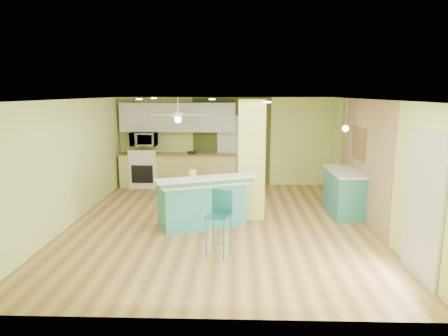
{
  "coord_description": "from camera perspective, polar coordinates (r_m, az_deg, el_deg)",
  "views": [
    {
      "loc": [
        0.33,
        -7.79,
        2.64
      ],
      "look_at": [
        0.08,
        0.4,
        1.08
      ],
      "focal_mm": 32.0,
      "sensor_mm": 36.0,
      "label": 1
    }
  ],
  "objects": [
    {
      "name": "french_door",
      "position": [
        6.29,
        26.59,
        -4.99
      ],
      "size": [
        0.04,
        1.08,
        2.1
      ],
      "primitive_type": "cube",
      "color": "silver",
      "rests_on": "floor"
    },
    {
      "name": "bar_stool",
      "position": [
        6.5,
        -0.56,
        -6.35
      ],
      "size": [
        0.46,
        0.46,
        1.08
      ],
      "rotation": [
        0.0,
        0.0,
        -0.34
      ],
      "color": "#1C717F",
      "rests_on": "floor"
    },
    {
      "name": "column",
      "position": [
        8.41,
        3.92,
        1.26
      ],
      "size": [
        0.55,
        0.55,
        2.5
      ],
      "primitive_type": "cube",
      "color": "#D2DA65",
      "rests_on": "floor"
    },
    {
      "name": "canister",
      "position": [
        8.16,
        -4.5,
        -0.88
      ],
      "size": [
        0.16,
        0.16,
        0.16
      ],
      "primitive_type": "cylinder",
      "color": "yellow",
      "rests_on": "peninsula"
    },
    {
      "name": "ceiling_fan",
      "position": [
        9.91,
        -6.59,
        7.48
      ],
      "size": [
        1.41,
        1.41,
        0.61
      ],
      "color": "white",
      "rests_on": "ceiling"
    },
    {
      "name": "stove",
      "position": [
        11.49,
        -11.25,
        -0.35
      ],
      "size": [
        0.76,
        0.66,
        1.08
      ],
      "color": "white",
      "rests_on": "floor"
    },
    {
      "name": "pendant_lamp",
      "position": [
        8.88,
        16.98,
        5.45
      ],
      "size": [
        0.14,
        0.14,
        0.69
      ],
      "color": "silver",
      "rests_on": "ceiling"
    },
    {
      "name": "interior_door",
      "position": [
        11.37,
        1.09,
        2.5
      ],
      "size": [
        0.82,
        0.05,
        2.0
      ],
      "primitive_type": "cube",
      "color": "silver",
      "rests_on": "floor"
    },
    {
      "name": "wall_left",
      "position": [
        8.59,
        -21.12,
        0.76
      ],
      "size": [
        0.01,
        7.0,
        2.5
      ],
      "primitive_type": "cube",
      "color": "#D0E379",
      "rests_on": "floor"
    },
    {
      "name": "floor",
      "position": [
        8.23,
        -0.64,
        -7.94
      ],
      "size": [
        6.0,
        7.0,
        0.01
      ],
      "primitive_type": "cube",
      "color": "olive",
      "rests_on": "ground"
    },
    {
      "name": "fruit_bowl",
      "position": [
        11.16,
        -4.63,
        2.19
      ],
      "size": [
        0.32,
        0.32,
        0.07
      ],
      "primitive_type": "imported",
      "rotation": [
        0.0,
        0.0,
        -0.13
      ],
      "color": "#382617",
      "rests_on": "kitchen_run"
    },
    {
      "name": "wall_decor",
      "position": [
        9.05,
        18.71,
        3.31
      ],
      "size": [
        0.03,
        0.9,
        0.7
      ],
      "primitive_type": "cube",
      "color": "brown",
      "rests_on": "wood_panel"
    },
    {
      "name": "olive_accent",
      "position": [
        11.36,
        1.1,
        3.77
      ],
      "size": [
        2.2,
        0.02,
        2.5
      ],
      "primitive_type": "cube",
      "color": "#40481D",
      "rests_on": "floor"
    },
    {
      "name": "wall_front",
      "position": [
        4.52,
        -2.55,
        -7.12
      ],
      "size": [
        6.0,
        0.01,
        2.5
      ],
      "primitive_type": "cube",
      "color": "#D0E379",
      "rests_on": "floor"
    },
    {
      "name": "wall_right",
      "position": [
        8.35,
        20.41,
        0.54
      ],
      "size": [
        0.01,
        7.0,
        2.5
      ],
      "primitive_type": "cube",
      "color": "#D0E379",
      "rests_on": "floor"
    },
    {
      "name": "microwave",
      "position": [
        11.36,
        -11.4,
        4.07
      ],
      "size": [
        0.7,
        0.48,
        0.39
      ],
      "primitive_type": "imported",
      "color": "silver",
      "rests_on": "wall_back"
    },
    {
      "name": "side_counter",
      "position": [
        9.16,
        16.73,
        -3.3
      ],
      "size": [
        0.63,
        1.49,
        0.96
      ],
      "color": "teal",
      "rests_on": "floor"
    },
    {
      "name": "peninsula",
      "position": [
        8.03,
        -3.22,
        -4.77
      ],
      "size": [
        2.1,
        1.66,
        1.05
      ],
      "rotation": [
        0.0,
        0.0,
        0.39
      ],
      "color": "teal",
      "rests_on": "floor"
    },
    {
      "name": "ceiling",
      "position": [
        7.8,
        -0.68,
        9.81
      ],
      "size": [
        6.0,
        7.0,
        0.01
      ],
      "primitive_type": "cube",
      "color": "white",
      "rests_on": "wall_back"
    },
    {
      "name": "wood_panel",
      "position": [
        8.91,
        19.1,
        1.23
      ],
      "size": [
        0.02,
        3.4,
        2.5
      ],
      "primitive_type": "cube",
      "color": "#997A57",
      "rests_on": "floor"
    },
    {
      "name": "upper_cabinets",
      "position": [
        11.25,
        -6.62,
        7.21
      ],
      "size": [
        3.2,
        0.34,
        0.8
      ],
      "primitive_type": "cube",
      "color": "silver",
      "rests_on": "wall_back"
    },
    {
      "name": "wall_back",
      "position": [
        11.39,
        0.09,
        3.78
      ],
      "size": [
        6.0,
        0.01,
        2.5
      ],
      "primitive_type": "cube",
      "color": "#D0E379",
      "rests_on": "floor"
    },
    {
      "name": "kitchen_run",
      "position": [
        11.32,
        -6.55,
        -0.32
      ],
      "size": [
        3.25,
        0.63,
        0.94
      ],
      "color": "#CEC36B",
      "rests_on": "floor"
    }
  ]
}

